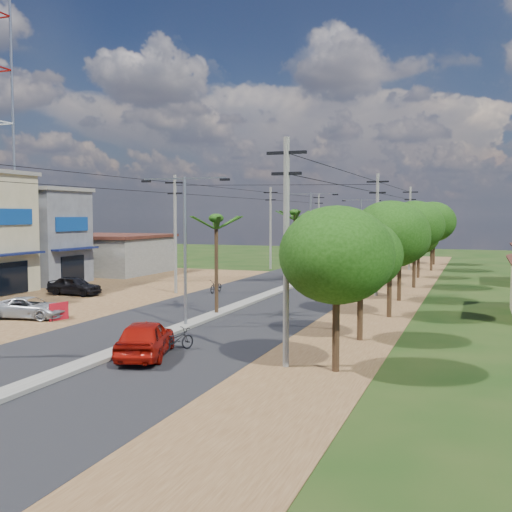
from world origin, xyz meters
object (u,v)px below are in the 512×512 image
at_px(car_silver_mid, 331,282).
at_px(roadside_sign, 59,312).
at_px(car_red_near, 145,339).
at_px(car_white_far, 300,270).
at_px(moto_rider_east, 176,341).
at_px(car_parked_dark, 74,286).
at_px(car_parked_silver, 29,308).

bearing_deg(car_silver_mid, roadside_sign, 66.50).
relative_size(car_red_near, car_white_far, 1.07).
height_order(car_white_far, moto_rider_east, car_white_far).
bearing_deg(moto_rider_east, car_parked_dark, -16.18).
relative_size(car_white_far, car_parked_dark, 1.06).
relative_size(car_silver_mid, moto_rider_east, 2.29).
xyz_separation_m(car_white_far, moto_rider_east, (3.69, -32.06, -0.14)).
distance_m(car_white_far, car_parked_dark, 22.04).
distance_m(car_white_far, moto_rider_east, 32.27).
relative_size(car_red_near, car_parked_silver, 1.07).
distance_m(car_red_near, car_parked_silver, 12.64).
height_order(car_red_near, roadside_sign, car_red_near).
relative_size(car_silver_mid, car_parked_dark, 1.05).
height_order(car_red_near, car_white_far, car_red_near).
bearing_deg(car_silver_mid, car_parked_silver, 62.37).
relative_size(car_white_far, roadside_sign, 3.58).
xyz_separation_m(car_parked_silver, roadside_sign, (1.99, 0.09, -0.10)).
height_order(car_red_near, moto_rider_east, car_red_near).
relative_size(car_parked_silver, moto_rider_east, 2.32).
distance_m(car_red_near, car_parked_dark, 21.29).
distance_m(car_red_near, moto_rider_east, 1.61).
distance_m(car_silver_mid, moto_rider_east, 22.64).
bearing_deg(moto_rider_east, car_parked_silver, 4.16).
xyz_separation_m(car_red_near, moto_rider_east, (0.69, 1.42, -0.30)).
bearing_deg(moto_rider_east, car_red_near, 88.88).
height_order(car_white_far, car_parked_dark, car_parked_dark).
bearing_deg(car_red_near, car_parked_dark, -63.52).
relative_size(car_red_near, car_parked_dark, 1.13).
relative_size(car_white_far, car_parked_silver, 1.00).
xyz_separation_m(moto_rider_east, roadside_sign, (-9.89, 4.54, 0.02)).
xyz_separation_m(car_silver_mid, roadside_sign, (-11.50, -18.05, -0.20)).
height_order(car_white_far, car_parked_silver, car_white_far).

